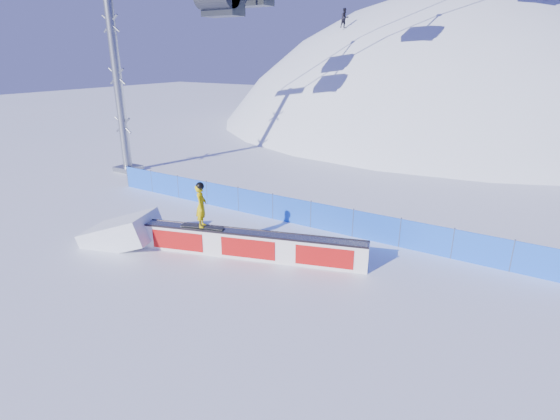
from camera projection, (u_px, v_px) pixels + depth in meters
The scene contains 6 objects.
ground at pixel (231, 260), 16.39m from camera, with size 160.00×160.00×0.00m, color white.
snow_hill at pixel (438, 262), 56.07m from camera, with size 64.00×64.00×64.00m.
safety_fence at pixel (291, 211), 19.79m from camera, with size 22.05×0.05×1.30m.
rail_box at pixel (250, 245), 16.43m from camera, with size 8.58×3.20×1.06m.
snow_ramp at pixel (123, 243), 17.90m from camera, with size 2.82×1.88×1.06m, color white, non-canonical shape.
snowboarder at pixel (201, 205), 16.40m from camera, with size 1.73×0.80×1.79m.
Camera 1 is at (9.37, -11.59, 7.31)m, focal length 28.00 mm.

